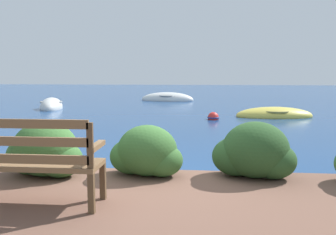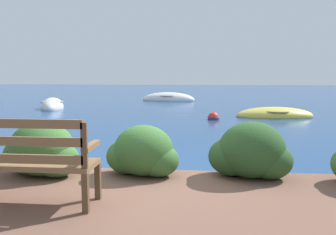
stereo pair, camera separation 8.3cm
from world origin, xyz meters
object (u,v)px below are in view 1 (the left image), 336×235
object	(u,v)px
mooring_buoy	(213,118)
rowboat_mid	(51,107)
rowboat_far	(167,99)
park_bench	(22,159)
rowboat_nearest	(274,115)

from	to	relation	value
mooring_buoy	rowboat_mid	bearing A→B (deg)	156.41
rowboat_far	mooring_buoy	size ratio (longest dim) A/B	7.27
rowboat_mid	rowboat_far	distance (m)	6.70
park_bench	rowboat_nearest	size ratio (longest dim) A/B	0.58
mooring_buoy	rowboat_far	bearing A→B (deg)	106.35
park_bench	rowboat_nearest	world-z (taller)	park_bench
park_bench	rowboat_far	distance (m)	16.86
rowboat_nearest	park_bench	bearing A→B (deg)	-118.51
park_bench	mooring_buoy	world-z (taller)	park_bench
park_bench	mooring_buoy	size ratio (longest dim) A/B	3.94
rowboat_mid	mooring_buoy	distance (m)	7.52
rowboat_far	park_bench	bearing A→B (deg)	-83.91
rowboat_far	mooring_buoy	bearing A→B (deg)	-68.00
rowboat_far	mooring_buoy	world-z (taller)	rowboat_far
rowboat_nearest	mooring_buoy	world-z (taller)	rowboat_nearest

